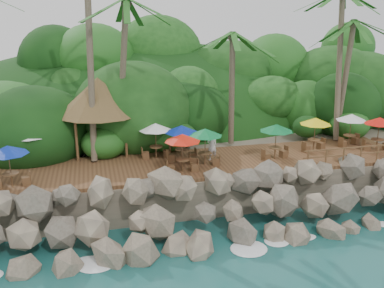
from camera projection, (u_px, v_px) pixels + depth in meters
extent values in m
plane|color=#19514F|center=(224.00, 253.00, 18.66)|extent=(140.00, 140.00, 0.00)
cube|color=gray|center=(162.00, 138.00, 33.25)|extent=(32.00, 25.20, 2.10)
ellipsoid|color=#143811|center=(149.00, 128.00, 40.52)|extent=(44.80, 28.00, 15.40)
cube|color=brown|center=(192.00, 164.00, 23.61)|extent=(26.00, 5.00, 0.20)
ellipsoid|color=white|center=(12.00, 276.00, 16.86)|extent=(1.20, 0.80, 0.06)
ellipsoid|color=white|center=(87.00, 266.00, 17.55)|extent=(1.20, 0.80, 0.06)
ellipsoid|color=white|center=(157.00, 257.00, 18.24)|extent=(1.20, 0.80, 0.06)
ellipsoid|color=white|center=(222.00, 249.00, 18.93)|extent=(1.20, 0.80, 0.06)
ellipsoid|color=white|center=(282.00, 241.00, 19.61)|extent=(1.20, 0.80, 0.06)
ellipsoid|color=white|center=(338.00, 233.00, 20.30)|extent=(1.20, 0.80, 0.06)
cylinder|color=brown|center=(89.00, 38.00, 22.67)|extent=(0.82, 2.42, 13.63)
cylinder|color=brown|center=(123.00, 79.00, 24.52)|extent=(1.27, 1.19, 8.93)
cylinder|color=brown|center=(232.00, 91.00, 25.93)|extent=(0.79, 1.13, 7.08)
ellipsoid|color=#23601E|center=(233.00, 33.00, 24.92)|extent=(6.00, 6.00, 2.40)
cylinder|color=brown|center=(339.00, 68.00, 27.15)|extent=(0.70, 1.72, 9.56)
cylinder|color=brown|center=(345.00, 81.00, 27.54)|extent=(0.57, 0.92, 7.79)
ellipsoid|color=#23601E|center=(351.00, 21.00, 26.43)|extent=(6.00, 6.00, 2.40)
cylinder|color=brown|center=(77.00, 141.00, 23.51)|extent=(0.16, 0.16, 2.40)
cylinder|color=brown|center=(126.00, 138.00, 24.15)|extent=(0.16, 0.16, 2.40)
cylinder|color=brown|center=(78.00, 129.00, 26.12)|extent=(0.16, 0.16, 2.40)
cylinder|color=brown|center=(122.00, 126.00, 26.76)|extent=(0.16, 0.16, 2.40)
cone|color=brown|center=(98.00, 96.00, 24.48)|extent=(5.02, 5.02, 2.20)
cylinder|color=brown|center=(314.00, 145.00, 25.67)|extent=(0.07, 0.07, 0.68)
cylinder|color=brown|center=(314.00, 140.00, 25.57)|extent=(0.77, 0.77, 0.05)
cylinder|color=brown|center=(315.00, 135.00, 25.48)|extent=(0.05, 0.05, 2.03)
cone|color=yellow|center=(316.00, 121.00, 25.23)|extent=(1.93, 1.93, 0.41)
cube|color=brown|center=(306.00, 149.00, 25.40)|extent=(0.48, 0.48, 0.42)
cube|color=brown|center=(321.00, 146.00, 26.02)|extent=(0.48, 0.48, 0.42)
cylinder|color=brown|center=(349.00, 141.00, 26.69)|extent=(0.07, 0.07, 0.68)
cylinder|color=brown|center=(350.00, 135.00, 26.59)|extent=(0.77, 0.77, 0.05)
cylinder|color=brown|center=(350.00, 130.00, 26.50)|extent=(0.05, 0.05, 2.03)
cone|color=silver|center=(352.00, 117.00, 26.25)|extent=(1.93, 1.93, 0.41)
cube|color=brown|center=(342.00, 144.00, 26.38)|extent=(0.50, 0.50, 0.42)
cube|color=brown|center=(355.00, 141.00, 27.08)|extent=(0.50, 0.50, 0.42)
cylinder|color=brown|center=(32.00, 160.00, 22.96)|extent=(0.07, 0.07, 0.68)
cylinder|color=brown|center=(32.00, 154.00, 22.86)|extent=(0.77, 0.77, 0.05)
cylinder|color=brown|center=(31.00, 148.00, 22.77)|extent=(0.05, 0.05, 2.03)
cone|color=white|center=(29.00, 133.00, 22.52)|extent=(1.93, 1.93, 0.41)
cube|color=brown|center=(20.00, 163.00, 22.79)|extent=(0.42, 0.42, 0.42)
cube|color=brown|center=(45.00, 161.00, 23.21)|extent=(0.42, 0.42, 0.42)
cylinder|color=brown|center=(156.00, 152.00, 24.30)|extent=(0.07, 0.07, 0.68)
cylinder|color=brown|center=(156.00, 147.00, 24.20)|extent=(0.77, 0.77, 0.05)
cylinder|color=brown|center=(156.00, 141.00, 24.11)|extent=(0.05, 0.05, 2.03)
cone|color=white|center=(155.00, 127.00, 23.86)|extent=(1.93, 1.93, 0.41)
cube|color=brown|center=(145.00, 155.00, 24.17)|extent=(0.40, 0.40, 0.42)
cube|color=brown|center=(167.00, 153.00, 24.51)|extent=(0.40, 0.40, 0.42)
cylinder|color=brown|center=(12.00, 180.00, 20.02)|extent=(0.07, 0.07, 0.68)
cylinder|color=brown|center=(11.00, 173.00, 19.92)|extent=(0.77, 0.77, 0.05)
cylinder|color=brown|center=(10.00, 167.00, 19.83)|extent=(0.05, 0.05, 2.03)
cone|color=#0C279D|center=(8.00, 150.00, 19.58)|extent=(1.93, 1.93, 0.41)
cube|color=brown|center=(26.00, 181.00, 20.31)|extent=(0.45, 0.45, 0.42)
cylinder|color=brown|center=(377.00, 145.00, 25.78)|extent=(0.07, 0.07, 0.68)
cylinder|color=brown|center=(377.00, 139.00, 25.68)|extent=(0.77, 0.77, 0.05)
cylinder|color=brown|center=(378.00, 134.00, 25.59)|extent=(0.05, 0.05, 2.03)
cone|color=red|center=(380.00, 121.00, 25.34)|extent=(1.93, 1.93, 0.41)
cube|color=brown|center=(366.00, 147.00, 25.79)|extent=(0.46, 0.46, 0.42)
cylinder|color=brown|center=(183.00, 166.00, 22.05)|extent=(0.07, 0.07, 0.68)
cylinder|color=brown|center=(183.00, 159.00, 21.95)|extent=(0.77, 0.77, 0.05)
cylinder|color=brown|center=(183.00, 154.00, 21.85)|extent=(0.05, 0.05, 2.03)
cone|color=red|center=(182.00, 138.00, 21.61)|extent=(1.93, 1.93, 0.41)
cube|color=brown|center=(171.00, 169.00, 21.99)|extent=(0.42, 0.42, 0.42)
cube|color=brown|center=(195.00, 167.00, 22.18)|extent=(0.42, 0.42, 0.42)
cylinder|color=brown|center=(205.00, 159.00, 23.13)|extent=(0.07, 0.07, 0.68)
cylinder|color=brown|center=(205.00, 153.00, 23.03)|extent=(0.77, 0.77, 0.05)
cylinder|color=brown|center=(205.00, 147.00, 22.94)|extent=(0.05, 0.05, 2.03)
cone|color=#0C7036|center=(205.00, 132.00, 22.69)|extent=(1.93, 1.93, 0.41)
cube|color=brown|center=(193.00, 161.00, 23.23)|extent=(0.49, 0.49, 0.42)
cube|color=brown|center=(216.00, 161.00, 23.11)|extent=(0.49, 0.49, 0.42)
cylinder|color=brown|center=(275.00, 153.00, 24.10)|extent=(0.07, 0.07, 0.68)
cylinder|color=brown|center=(275.00, 148.00, 24.00)|extent=(0.77, 0.77, 0.05)
cylinder|color=brown|center=(276.00, 142.00, 23.91)|extent=(0.05, 0.05, 2.03)
cone|color=#0B6932|center=(276.00, 128.00, 23.66)|extent=(1.93, 1.93, 0.41)
cube|color=brown|center=(266.00, 157.00, 23.85)|extent=(0.47, 0.47, 0.42)
cube|color=brown|center=(283.00, 154.00, 24.42)|extent=(0.47, 0.47, 0.42)
cylinder|color=brown|center=(182.00, 155.00, 23.82)|extent=(0.07, 0.07, 0.68)
cylinder|color=brown|center=(182.00, 149.00, 23.73)|extent=(0.77, 0.77, 0.05)
cylinder|color=brown|center=(182.00, 144.00, 23.63)|extent=(0.05, 0.05, 2.03)
cone|color=#0B269B|center=(182.00, 129.00, 23.38)|extent=(1.93, 1.93, 0.41)
cube|color=brown|center=(171.00, 158.00, 23.68)|extent=(0.41, 0.41, 0.42)
cube|color=brown|center=(192.00, 156.00, 24.04)|extent=(0.41, 0.41, 0.42)
cylinder|color=brown|center=(308.00, 159.00, 22.63)|extent=(0.10, 0.10, 1.00)
cylinder|color=brown|center=(326.00, 157.00, 22.88)|extent=(0.10, 0.10, 1.00)
cylinder|color=brown|center=(344.00, 156.00, 23.13)|extent=(0.10, 0.10, 1.00)
cylinder|color=brown|center=(361.00, 154.00, 23.38)|extent=(0.10, 0.10, 1.00)
cylinder|color=brown|center=(378.00, 153.00, 23.64)|extent=(0.10, 0.10, 1.00)
cube|color=brown|center=(362.00, 147.00, 23.26)|extent=(7.20, 0.06, 0.06)
cube|color=brown|center=(361.00, 154.00, 23.37)|extent=(7.20, 0.06, 0.06)
imported|color=silver|center=(212.00, 146.00, 23.78)|extent=(0.71, 0.56, 1.72)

